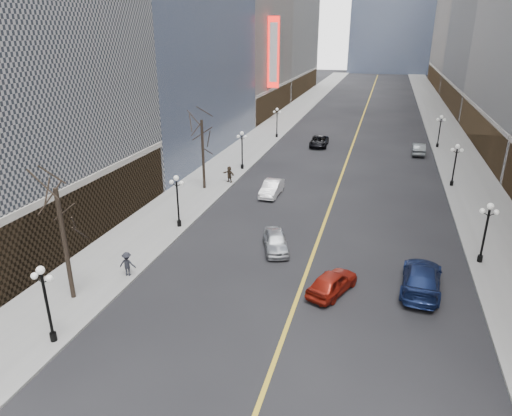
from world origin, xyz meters
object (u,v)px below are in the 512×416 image
Objects in this scene: streetlamp_west_2 at (242,146)px; streetlamp_east_2 at (455,161)px; streetlamp_east_3 at (440,128)px; car_nb_near at (276,241)px; streetlamp_east_1 at (486,227)px; streetlamp_west_3 at (277,119)px; car_sb_near at (422,278)px; car_sb_mid at (332,282)px; car_nb_mid at (272,188)px; car_sb_far at (419,149)px; car_nb_far at (319,141)px; streetlamp_west_0 at (46,297)px; streetlamp_west_1 at (177,196)px.

streetlamp_east_2 is at bearing 0.00° from streetlamp_west_2.
car_nb_near is (-14.69, -37.89, -2.16)m from streetlamp_east_3.
streetlamp_east_1 is at bearing -90.00° from streetlamp_east_2.
car_sb_near is (19.29, -40.92, -2.04)m from streetlamp_west_3.
car_sb_mid is at bearing -60.93° from streetlamp_west_2.
streetlamp_east_1 is at bearing -28.55° from car_nb_mid.
streetlamp_east_2 is at bearing 103.43° from car_sb_far.
streetlamp_west_2 is 0.86× the size of car_nb_far.
car_sb_near is 1.36× the size of car_sb_mid.
car_nb_far is (7.16, 48.35, -2.17)m from streetlamp_west_0.
car_sb_near reaches higher than car_nb_mid.
car_sb_near is at bearing -64.76° from streetlamp_west_3.
streetlamp_west_1 is at bearing -104.59° from car_nb_far.
car_nb_mid reaches higher than car_nb_far.
car_nb_near is at bearing -73.80° from car_nb_mid.
car_nb_mid reaches higher than car_nb_near.
car_nb_near is 35.37m from car_sb_far.
car_sb_far is at bearing -87.27° from car_sb_near.
streetlamp_west_3 is at bearing 123.25° from streetlamp_east_1.
car_sb_near is 1.26× the size of car_sb_far.
streetlamp_east_3 and streetlamp_west_2 have the same top height.
streetlamp_west_2 and streetlamp_west_3 have the same top height.
streetlamp_east_2 is 21.93m from car_nb_far.
streetlamp_west_2 is (-23.60, 0.00, 0.00)m from streetlamp_east_2.
car_sb_far is (-2.80, 13.42, -2.13)m from streetlamp_east_2.
streetlamp_west_0 is at bearing -100.53° from car_nb_far.
car_sb_far is (1.51, 36.34, -0.09)m from car_sb_near.
streetlamp_west_0 is at bearing -101.27° from car_nb_mid.
car_nb_mid is at bearing -54.54° from streetlamp_west_2.
car_sb_near is at bearing -96.01° from streetlamp_east_3.
streetlamp_east_2 is at bearing 37.33° from streetlamp_west_1.
streetlamp_east_2 is at bearing 34.25° from car_nb_near.
car_sb_far reaches higher than car_nb_near.
streetlamp_east_2 is 1.00× the size of streetlamp_west_2.
car_sb_mid is at bearing -82.49° from car_nb_far.
streetlamp_east_3 reaches higher than car_nb_far.
car_sb_mid reaches higher than car_nb_far.
car_sb_far is at bearing 51.05° from car_nb_near.
car_nb_far is at bearing 77.52° from streetlamp_west_1.
streetlamp_west_1 reaches higher than car_sb_far.
streetlamp_west_2 is 0.76× the size of car_sb_near.
streetlamp_east_1 reaches higher than car_sb_far.
streetlamp_east_1 is at bearing 0.00° from streetlamp_west_1.
car_sb_far reaches higher than car_nb_far.
streetlamp_east_2 is 29.68m from streetlamp_west_1.
car_sb_far is at bearing -77.75° from car_sb_mid.
car_nb_far is (-16.44, 32.35, -2.17)m from streetlamp_east_1.
streetlamp_west_2 reaches higher than car_sb_near.
streetlamp_west_1 is at bearing -90.00° from streetlamp_west_2.
streetlamp_west_3 reaches higher than car_sb_far.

